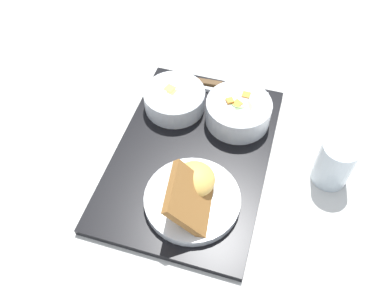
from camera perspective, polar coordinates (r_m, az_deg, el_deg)
name	(u,v)px	position (r m, az deg, el deg)	size (l,w,h in m)	color
ground_plane	(192,157)	(0.83, 0.00, -1.87)	(4.00, 4.00, 0.00)	silver
serving_tray	(192,155)	(0.82, 0.00, -1.58)	(0.47, 0.35, 0.01)	black
bowl_salad	(238,110)	(0.86, 6.52, 4.70)	(0.14, 0.14, 0.06)	silver
bowl_soup	(174,98)	(0.88, -2.47, 6.45)	(0.13, 0.13, 0.05)	silver
plate_main	(193,194)	(0.74, 0.09, -7.05)	(0.18, 0.18, 0.09)	silver
knife	(216,85)	(0.94, 3.36, 8.23)	(0.02, 0.18, 0.01)	silver
spoon	(225,92)	(0.92, 4.62, 7.25)	(0.04, 0.14, 0.01)	silver
glass_water	(334,166)	(0.81, 19.31, -2.91)	(0.07, 0.07, 0.10)	silver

